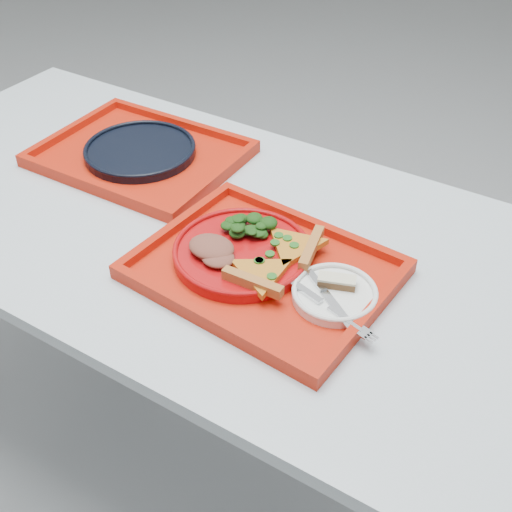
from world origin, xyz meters
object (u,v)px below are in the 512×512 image
Objects in this scene: navy_plate at (140,152)px; dinner_plate at (242,254)px; tray_main at (264,273)px; dessert_bar at (337,281)px; tray_far at (141,157)px.

dinner_plate is at bearing -25.32° from navy_plate.
navy_plate is (-0.47, 0.20, 0.01)m from tray_main.
dinner_plate reaches higher than tray_main.
dessert_bar is at bearing 11.90° from tray_main.
dessert_bar is at bearing -17.98° from tray_far.
dessert_bar is (0.14, 0.02, 0.03)m from tray_main.
tray_main is 0.51m from tray_far.
dinner_plate is at bearing -26.23° from tray_far.
navy_plate is at bearing 142.90° from dessert_bar.
navy_plate is at bearing -0.92° from tray_far.
navy_plate is 0.63m from dessert_bar.
navy_plate is at bearing 154.68° from dinner_plate.
tray_far is at bearing 142.90° from dessert_bar.
tray_main is 1.73× the size of navy_plate.
tray_far is 0.63m from dessert_bar.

